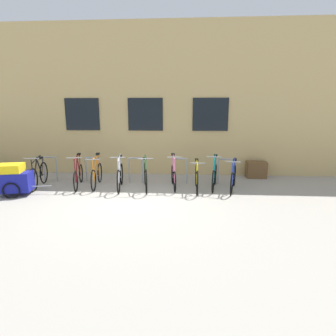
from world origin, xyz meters
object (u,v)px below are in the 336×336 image
at_px(bicycle_maroon, 78,175).
at_px(bicycle_silver, 120,176).
at_px(bike_trailer, 14,179).
at_px(planter_box, 256,170).
at_px(bicycle_orange, 97,175).
at_px(bicycle_pink, 174,176).
at_px(bicycle_blue, 233,178).
at_px(bicycle_black, 39,175).
at_px(bicycle_yellow, 197,177).
at_px(bicycle_green, 146,176).
at_px(bicycle_teal, 214,176).

height_order(bicycle_maroon, bicycle_silver, bicycle_silver).
relative_size(bike_trailer, planter_box, 2.12).
relative_size(bicycle_orange, bicycle_pink, 1.08).
height_order(bicycle_blue, planter_box, bicycle_blue).
xyz_separation_m(bicycle_maroon, bike_trailer, (-1.51, -1.01, 0.11)).
distance_m(bicycle_pink, bicycle_blue, 1.87).
bearing_deg(bicycle_black, bicycle_silver, -0.11).
bearing_deg(bicycle_orange, planter_box, 14.65).
relative_size(bicycle_silver, bicycle_black, 1.03).
height_order(bicycle_orange, planter_box, bicycle_orange).
xyz_separation_m(bicycle_maroon, bicycle_silver, (1.41, -0.14, 0.03)).
xyz_separation_m(bicycle_pink, bike_trailer, (-4.61, -1.09, 0.10)).
relative_size(bicycle_silver, bike_trailer, 1.17).
bearing_deg(planter_box, bicycle_silver, -160.58).
bearing_deg(bicycle_maroon, bike_trailer, -146.23).
height_order(bicycle_blue, bicycle_black, bicycle_black).
xyz_separation_m(bicycle_yellow, planter_box, (2.24, 1.64, -0.09)).
distance_m(bicycle_pink, bicycle_maroon, 3.10).
distance_m(bicycle_orange, bicycle_yellow, 3.24).
height_order(bicycle_orange, bicycle_maroon, bicycle_maroon).
xyz_separation_m(bicycle_green, bicycle_silver, (-0.81, -0.02, -0.00)).
relative_size(bicycle_teal, bicycle_black, 0.98).
height_order(bicycle_maroon, bicycle_yellow, bicycle_maroon).
xyz_separation_m(bike_trailer, planter_box, (7.57, 2.51, -0.18)).
xyz_separation_m(bicycle_pink, bicycle_yellow, (0.73, -0.23, 0.01)).
distance_m(bicycle_green, bicycle_black, 3.47).
height_order(bicycle_black, planter_box, bicycle_black).
xyz_separation_m(bicycle_silver, bike_trailer, (-2.92, -0.87, 0.08)).
bearing_deg(bicycle_blue, bicycle_maroon, 179.07).
distance_m(bicycle_blue, bicycle_yellow, 1.14).
bearing_deg(bike_trailer, bicycle_blue, 8.18).
xyz_separation_m(bicycle_silver, planter_box, (4.65, 1.64, -0.10)).
height_order(bicycle_maroon, bicycle_blue, bicycle_maroon).
bearing_deg(bicycle_maroon, planter_box, 13.89).
distance_m(bicycle_pink, bicycle_yellow, 0.76).
distance_m(bicycle_black, planter_box, 7.50).
bearing_deg(bicycle_pink, bicycle_teal, -0.06).
distance_m(bicycle_blue, bicycle_silver, 3.55).
distance_m(bicycle_maroon, planter_box, 6.25).
bearing_deg(bicycle_silver, bicycle_maroon, 174.28).
bearing_deg(bicycle_orange, bicycle_silver, -14.25).
height_order(bicycle_yellow, bike_trailer, bicycle_yellow).
xyz_separation_m(bicycle_maroon, bicycle_yellow, (3.82, -0.15, 0.02)).
height_order(bicycle_pink, bicycle_green, bicycle_pink).
distance_m(bicycle_green, bicycle_yellow, 1.60).
distance_m(bicycle_orange, bicycle_pink, 2.51).
bearing_deg(bicycle_silver, planter_box, 19.42).
relative_size(bicycle_yellow, bike_trailer, 1.17).
distance_m(bicycle_maroon, bicycle_blue, 4.96).
bearing_deg(bicycle_black, bicycle_yellow, -0.10).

